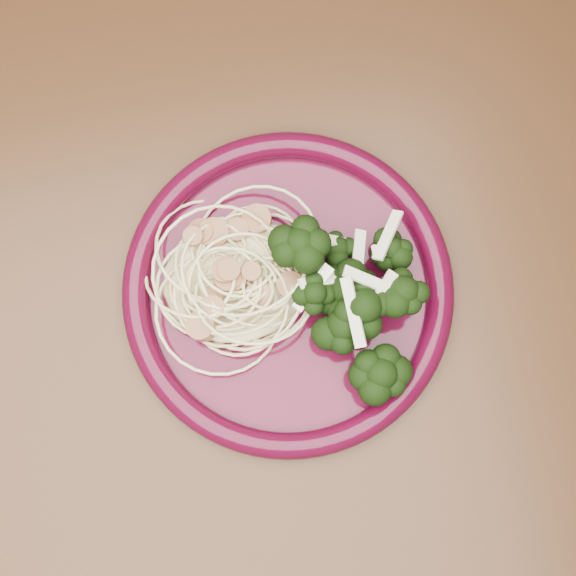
{
  "coord_description": "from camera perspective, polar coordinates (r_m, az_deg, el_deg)",
  "views": [
    {
      "loc": [
        -0.04,
        -0.16,
        1.35
      ],
      "look_at": [
        -0.02,
        -0.05,
        0.77
      ],
      "focal_mm": 50.0,
      "sensor_mm": 36.0,
      "label": 1
    }
  ],
  "objects": [
    {
      "name": "spaghetti_pile",
      "position": [
        0.6,
        -3.76,
        0.76
      ],
      "size": [
        0.14,
        0.13,
        0.03
      ],
      "primitive_type": "ellipsoid",
      "rotation": [
        0.0,
        0.0,
        -0.4
      ],
      "color": "#F9F2B2",
      "rests_on": "dinner_plate"
    },
    {
      "name": "dinner_plate",
      "position": [
        0.6,
        -0.0,
        -0.19
      ],
      "size": [
        0.33,
        0.33,
        0.02
      ],
      "rotation": [
        0.0,
        0.0,
        -0.4
      ],
      "color": "#47091F",
      "rests_on": "dining_table"
    },
    {
      "name": "scallop_cluster",
      "position": [
        0.57,
        -3.95,
        1.35
      ],
      "size": [
        0.14,
        0.14,
        0.03
      ],
      "primitive_type": null,
      "rotation": [
        0.0,
        0.0,
        -0.4
      ],
      "color": "#B07246",
      "rests_on": "spaghetti_pile"
    },
    {
      "name": "broccoli_pile",
      "position": [
        0.58,
        4.7,
        -0.83
      ],
      "size": [
        0.13,
        0.16,
        0.05
      ],
      "primitive_type": "ellipsoid",
      "rotation": [
        0.0,
        0.0,
        -0.4
      ],
      "color": "black",
      "rests_on": "dinner_plate"
    },
    {
      "name": "onion_garnish",
      "position": [
        0.55,
        4.96,
        -0.3
      ],
      "size": [
        0.09,
        0.11,
        0.04
      ],
      "primitive_type": null,
      "rotation": [
        0.0,
        0.0,
        -0.4
      ],
      "color": "white",
      "rests_on": "broccoli_pile"
    },
    {
      "name": "dining_table",
      "position": [
        0.72,
        0.82,
        2.75
      ],
      "size": [
        1.2,
        0.8,
        0.75
      ],
      "color": "#472814",
      "rests_on": "ground"
    }
  ]
}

